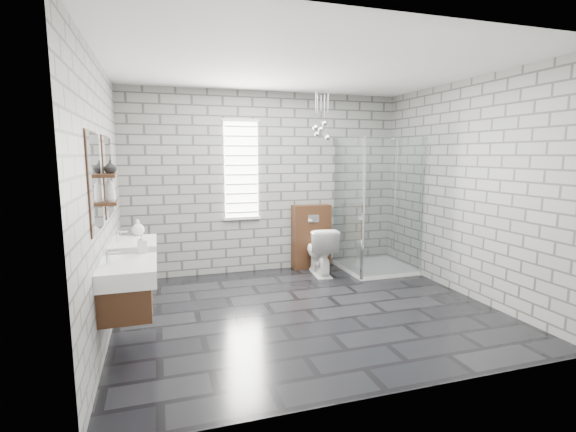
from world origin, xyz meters
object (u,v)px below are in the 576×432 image
vanity_left (123,274)px  shower_enclosure (374,239)px  cistern_panel (311,237)px  toilet (320,251)px  vanity_right (130,249)px

vanity_left → shower_enclosure: size_ratio=0.77×
cistern_panel → toilet: bearing=-90.0°
shower_enclosure → toilet: shower_enclosure is taller
cistern_panel → vanity_left: bearing=-138.6°
shower_enclosure → vanity_right: bearing=-167.1°
toilet → vanity_left: bearing=42.4°
cistern_panel → toilet: 0.41m
vanity_left → vanity_right: bearing=90.0°
cistern_panel → shower_enclosure: (0.82, -0.52, 0.00)m
vanity_left → cistern_panel: vanity_left is taller
shower_enclosure → toilet: (-0.82, 0.13, -0.15)m
vanity_right → shower_enclosure: (3.41, 0.78, -0.25)m
vanity_right → toilet: 2.77m
vanity_right → shower_enclosure: 3.51m
vanity_left → toilet: bearing=36.3°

